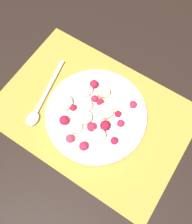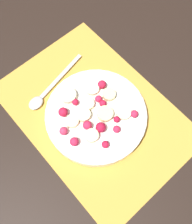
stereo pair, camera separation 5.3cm
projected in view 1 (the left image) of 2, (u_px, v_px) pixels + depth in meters
name	position (u px, v px, depth m)	size (l,w,h in m)	color
ground_plane	(93.00, 114.00, 0.58)	(3.00, 3.00, 0.00)	black
placemat	(93.00, 113.00, 0.57)	(0.43, 0.30, 0.01)	gold
fruit_bowl	(96.00, 115.00, 0.55)	(0.22, 0.22, 0.05)	white
spoon	(40.00, 105.00, 0.57)	(0.06, 0.19, 0.01)	#B2B2B7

